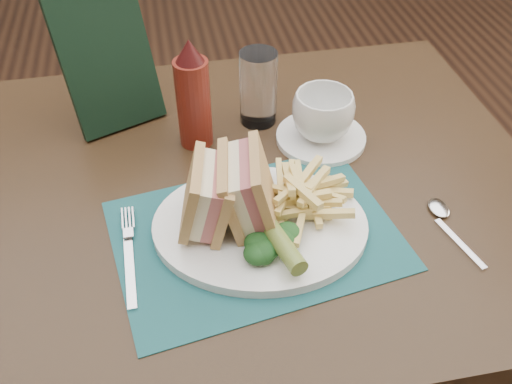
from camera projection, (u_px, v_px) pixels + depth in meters
floor at (224, 258)px, 1.75m from camera, size 7.00×7.00×0.00m
table_main at (253, 321)px, 1.14m from camera, size 0.90×0.75×0.75m
placemat at (255, 235)px, 0.80m from camera, size 0.42×0.33×0.00m
plate at (260, 226)px, 0.80m from camera, size 0.34×0.29×0.01m
sandwich_half_a at (192, 195)px, 0.76m from camera, size 0.09×0.12×0.10m
sandwich_half_b at (232, 188)px, 0.76m from camera, size 0.09×0.12×0.11m
kale_garnish at (275, 243)px, 0.74m from camera, size 0.11×0.08×0.03m
pickle_spear at (278, 238)px, 0.74m from camera, size 0.05×0.12×0.03m
fries_pile at (304, 190)px, 0.79m from camera, size 0.18×0.20×0.06m
fork at (129, 253)px, 0.76m from camera, size 0.04×0.17×0.01m
spoon at (452, 229)px, 0.80m from camera, size 0.07×0.15×0.01m
saucer at (321, 137)px, 0.96m from camera, size 0.17×0.17×0.01m
coffee_cup at (323, 115)px, 0.93m from camera, size 0.14×0.14×0.08m
drinking_glass at (258, 88)px, 0.96m from camera, size 0.08×0.08×0.13m
ketchup_bottle at (193, 94)px, 0.89m from camera, size 0.07×0.07×0.19m
check_presenter at (106, 57)px, 0.93m from camera, size 0.17×0.14×0.24m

